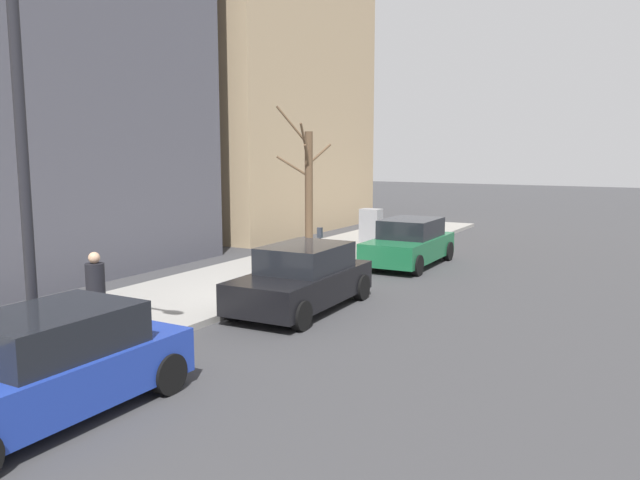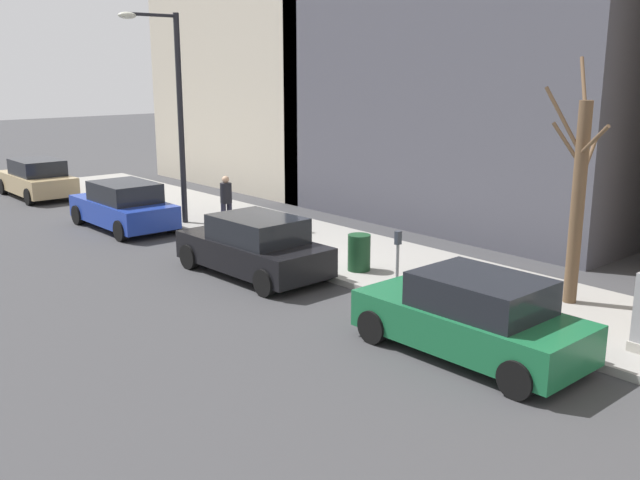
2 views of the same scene
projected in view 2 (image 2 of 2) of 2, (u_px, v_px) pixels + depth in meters
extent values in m
plane|color=#38383A|center=(295.00, 271.00, 18.13)|extent=(120.00, 120.00, 0.00)
cube|color=gray|center=(352.00, 255.00, 19.38)|extent=(4.00, 36.00, 0.15)
cube|color=#196038|center=(469.00, 325.00, 12.69)|extent=(1.86, 4.23, 0.70)
cube|color=black|center=(481.00, 293.00, 12.39)|extent=(1.63, 2.22, 0.60)
cylinder|color=black|center=(373.00, 327.00, 13.32)|extent=(0.23, 0.64, 0.64)
cylinder|color=black|center=(432.00, 307.00, 14.42)|extent=(0.23, 0.64, 0.64)
cylinder|color=black|center=(517.00, 379.00, 11.07)|extent=(0.23, 0.64, 0.64)
cylinder|color=black|center=(573.00, 351.00, 12.18)|extent=(0.23, 0.64, 0.64)
cube|color=black|center=(253.00, 253.00, 17.64)|extent=(1.93, 4.25, 0.70)
cube|color=black|center=(257.00, 228.00, 17.34)|extent=(1.67, 2.25, 0.60)
cylinder|color=black|center=(190.00, 257.00, 18.24)|extent=(0.24, 0.65, 0.64)
cylinder|color=black|center=(243.00, 246.00, 19.36)|extent=(0.24, 0.65, 0.64)
cylinder|color=black|center=(265.00, 283.00, 16.03)|extent=(0.24, 0.65, 0.64)
cylinder|color=black|center=(320.00, 269.00, 17.15)|extent=(0.24, 0.65, 0.64)
cube|color=#1E389E|center=(123.00, 211.00, 22.75)|extent=(1.81, 4.21, 0.70)
cube|color=black|center=(125.00, 192.00, 22.45)|extent=(1.61, 2.21, 0.60)
cylinder|color=black|center=(78.00, 215.00, 23.39)|extent=(0.22, 0.64, 0.64)
cylinder|color=black|center=(126.00, 208.00, 24.48)|extent=(0.22, 0.64, 0.64)
cylinder|color=black|center=(121.00, 231.00, 21.13)|extent=(0.22, 0.64, 0.64)
cylinder|color=black|center=(172.00, 223.00, 22.22)|extent=(0.22, 0.64, 0.64)
cube|color=tan|center=(37.00, 183.00, 28.28)|extent=(1.84, 4.22, 0.70)
cube|color=black|center=(37.00, 167.00, 27.98)|extent=(1.62, 2.22, 0.60)
cylinder|color=black|center=(3.00, 187.00, 28.95)|extent=(0.23, 0.64, 0.64)
cylinder|color=black|center=(45.00, 182.00, 30.02)|extent=(0.23, 0.64, 0.64)
cylinder|color=black|center=(29.00, 197.00, 26.66)|extent=(0.23, 0.64, 0.64)
cylinder|color=black|center=(74.00, 192.00, 27.73)|extent=(0.23, 0.64, 0.64)
cylinder|color=slate|center=(397.00, 267.00, 15.99)|extent=(0.07, 0.07, 1.05)
cube|color=#2D333D|center=(398.00, 238.00, 15.83)|extent=(0.14, 0.10, 0.30)
cylinder|color=black|center=(181.00, 121.00, 22.33)|extent=(0.18, 0.18, 6.50)
cylinder|color=black|center=(152.00, 15.00, 21.07)|extent=(1.60, 0.10, 0.10)
ellipsoid|color=beige|center=(127.00, 15.00, 20.58)|extent=(0.56, 0.32, 0.20)
cylinder|color=brown|center=(578.00, 204.00, 14.76)|extent=(0.28, 0.28, 4.25)
cylinder|color=brown|center=(584.00, 90.00, 14.74)|extent=(0.93, 0.76, 1.38)
cylinder|color=brown|center=(589.00, 157.00, 15.01)|extent=(1.16, 0.42, 0.76)
cylinder|color=brown|center=(567.00, 144.00, 14.62)|extent=(0.27, 0.66, 0.90)
cylinder|color=brown|center=(594.00, 141.00, 14.01)|extent=(0.49, 0.82, 0.73)
cylinder|color=brown|center=(564.00, 121.00, 14.60)|extent=(0.25, 0.89, 1.41)
cylinder|color=#14381E|center=(359.00, 253.00, 17.54)|extent=(0.56, 0.56, 0.90)
cylinder|color=#1E1E2D|center=(230.00, 215.00, 22.14)|extent=(0.16, 0.16, 0.82)
cylinder|color=#1E1E2D|center=(224.00, 216.00, 21.97)|extent=(0.16, 0.16, 0.82)
cylinder|color=black|center=(226.00, 193.00, 21.88)|extent=(0.36, 0.36, 0.62)
sphere|color=tan|center=(226.00, 179.00, 21.79)|extent=(0.22, 0.22, 0.22)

